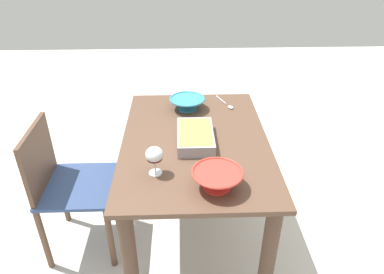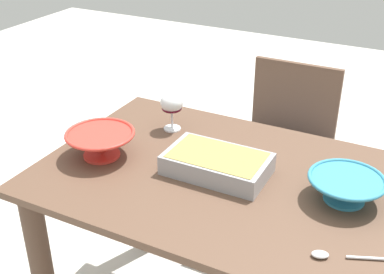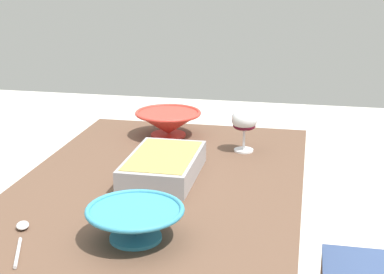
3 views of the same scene
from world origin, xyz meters
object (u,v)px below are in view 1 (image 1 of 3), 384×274
Objects in this scene: mixing_bowl at (187,103)px; serving_spoon at (227,105)px; casserole_dish at (196,136)px; chair at (65,183)px; small_bowl at (217,178)px; dining_table at (195,163)px; wine_glass at (154,156)px.

mixing_bowl is 1.09× the size of serving_spoon.
chair is at bearing 89.92° from casserole_dish.
small_bowl is (-0.79, -0.12, 0.01)m from mixing_bowl.
wine_glass reaches higher than dining_table.
serving_spoon is at bearing -27.36° from casserole_dish.
chair is 1.11m from serving_spoon.
chair is 0.88m from mixing_bowl.
dining_table is 5.23× the size of mixing_bowl.
mixing_bowl is (0.37, 0.03, 0.21)m from dining_table.
casserole_dish is (-0.03, -0.00, 0.20)m from dining_table.
chair reaches higher than serving_spoon.
chair is 0.98m from small_bowl.
mixing_bowl is 0.80m from small_bowl.
small_bowl is 0.84m from serving_spoon.
mixing_bowl is at bearing -61.29° from chair.
serving_spoon reaches higher than dining_table.
serving_spoon is at bearing -31.19° from wine_glass.
mixing_bowl is at bearing -14.01° from wine_glass.
casserole_dish is 1.39× the size of small_bowl.
serving_spoon is (0.83, -0.15, -0.04)m from small_bowl.
dining_table is 3.62× the size of casserole_dish.
chair is (-0.03, 0.76, -0.11)m from dining_table.
small_bowl is at bearing -169.07° from dining_table.
small_bowl is at bearing -111.98° from wine_glass.
wine_glass reaches higher than chair.
dining_table is 0.50m from serving_spoon.
dining_table is at bearing -88.03° from chair.
wine_glass reaches higher than serving_spoon.
serving_spoon is (0.41, -0.23, 0.17)m from dining_table.
wine_glass is (-0.28, -0.55, 0.37)m from chair.
small_bowl reaches higher than dining_table.
chair is 5.71× the size of wine_glass.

